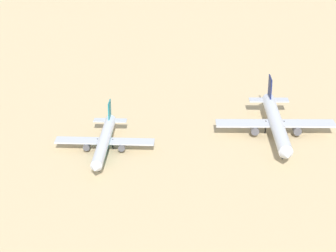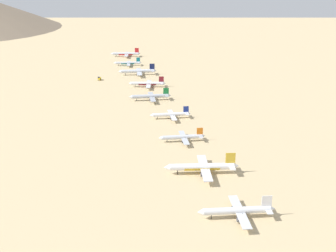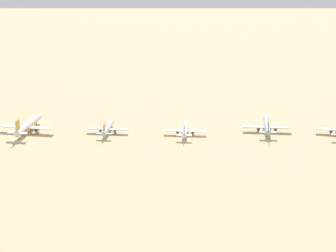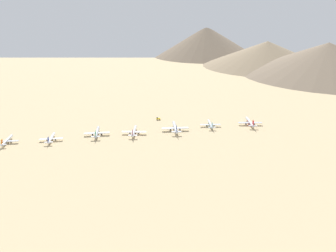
{
  "view_description": "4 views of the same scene",
  "coord_description": "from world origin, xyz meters",
  "px_view_note": "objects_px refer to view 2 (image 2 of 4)",
  "views": [
    {
      "loc": [
        192.75,
        -118.28,
        83.72
      ],
      "look_at": [
        22.06,
        -129.63,
        4.95
      ],
      "focal_mm": 72.22,
      "sensor_mm": 36.0,
      "label": 1
    },
    {
      "loc": [
        4.23,
        385.13,
        117.17
      ],
      "look_at": [
        -8.94,
        79.44,
        4.98
      ],
      "focal_mm": 48.02,
      "sensor_mm": 36.0,
      "label": 2
    },
    {
      "loc": [
        -422.49,
        -17.26,
        135.3
      ],
      "look_at": [
        -13.97,
        59.12,
        5.35
      ],
      "focal_mm": 73.82,
      "sensor_mm": 36.0,
      "label": 3
    },
    {
      "loc": [
        -331.41,
        -81.26,
        139.67
      ],
      "look_at": [
        15.74,
        -90.08,
        6.19
      ],
      "focal_mm": 31.21,
      "sensor_mm": 36.0,
      "label": 4
    }
  ],
  "objects_px": {
    "parked_jet_4": "(151,96)",
    "service_truck": "(99,78)",
    "parked_jet_3": "(148,84)",
    "parked_jet_2": "(138,71)",
    "parked_jet_8": "(238,211)",
    "parked_jet_5": "(171,115)",
    "parked_jet_6": "(183,137)",
    "parked_jet_0": "(126,54)",
    "parked_jet_7": "(203,167)",
    "parked_jet_1": "(128,63)"
  },
  "relations": [
    {
      "from": "parked_jet_4",
      "to": "service_truck",
      "type": "height_order",
      "value": "parked_jet_4"
    },
    {
      "from": "parked_jet_3",
      "to": "parked_jet_4",
      "type": "distance_m",
      "value": 45.6
    },
    {
      "from": "parked_jet_2",
      "to": "parked_jet_8",
      "type": "bearing_deg",
      "value": 100.35
    },
    {
      "from": "parked_jet_2",
      "to": "parked_jet_4",
      "type": "bearing_deg",
      "value": 97.74
    },
    {
      "from": "parked_jet_2",
      "to": "parked_jet_8",
      "type": "height_order",
      "value": "parked_jet_2"
    },
    {
      "from": "parked_jet_3",
      "to": "parked_jet_5",
      "type": "height_order",
      "value": "parked_jet_3"
    },
    {
      "from": "parked_jet_2",
      "to": "parked_jet_6",
      "type": "height_order",
      "value": "parked_jet_2"
    },
    {
      "from": "parked_jet_0",
      "to": "parked_jet_3",
      "type": "height_order",
      "value": "parked_jet_0"
    },
    {
      "from": "parked_jet_0",
      "to": "parked_jet_3",
      "type": "distance_m",
      "value": 155.85
    },
    {
      "from": "parked_jet_2",
      "to": "parked_jet_8",
      "type": "xyz_separation_m",
      "value": [
        -54.03,
        295.82,
        -0.36
      ]
    },
    {
      "from": "parked_jet_2",
      "to": "parked_jet_7",
      "type": "relative_size",
      "value": 0.96
    },
    {
      "from": "parked_jet_7",
      "to": "parked_jet_2",
      "type": "bearing_deg",
      "value": -80.24
    },
    {
      "from": "parked_jet_1",
      "to": "parked_jet_4",
      "type": "relative_size",
      "value": 0.88
    },
    {
      "from": "parked_jet_6",
      "to": "parked_jet_8",
      "type": "xyz_separation_m",
      "value": [
        -19.4,
        99.47,
        0.57
      ]
    },
    {
      "from": "parked_jet_2",
      "to": "parked_jet_5",
      "type": "distance_m",
      "value": 150.21
    },
    {
      "from": "parked_jet_1",
      "to": "parked_jet_7",
      "type": "distance_m",
      "value": 299.6
    },
    {
      "from": "parked_jet_3",
      "to": "service_truck",
      "type": "height_order",
      "value": "parked_jet_3"
    },
    {
      "from": "parked_jet_5",
      "to": "parked_jet_8",
      "type": "height_order",
      "value": "parked_jet_8"
    },
    {
      "from": "parked_jet_5",
      "to": "parked_jet_6",
      "type": "bearing_deg",
      "value": 96.61
    },
    {
      "from": "parked_jet_1",
      "to": "parked_jet_3",
      "type": "relative_size",
      "value": 0.91
    },
    {
      "from": "parked_jet_7",
      "to": "parked_jet_8",
      "type": "bearing_deg",
      "value": 103.3
    },
    {
      "from": "parked_jet_0",
      "to": "service_truck",
      "type": "xyz_separation_m",
      "value": [
        22.41,
        123.66,
        -1.67
      ]
    },
    {
      "from": "parked_jet_6",
      "to": "parked_jet_8",
      "type": "bearing_deg",
      "value": 101.03
    },
    {
      "from": "parked_jet_3",
      "to": "parked_jet_4",
      "type": "height_order",
      "value": "parked_jet_4"
    },
    {
      "from": "parked_jet_1",
      "to": "parked_jet_7",
      "type": "height_order",
      "value": "parked_jet_7"
    },
    {
      "from": "parked_jet_5",
      "to": "parked_jet_7",
      "type": "height_order",
      "value": "parked_jet_7"
    },
    {
      "from": "parked_jet_1",
      "to": "parked_jet_5",
      "type": "height_order",
      "value": "parked_jet_1"
    },
    {
      "from": "parked_jet_5",
      "to": "parked_jet_7",
      "type": "bearing_deg",
      "value": 97.73
    },
    {
      "from": "parked_jet_2",
      "to": "parked_jet_4",
      "type": "relative_size",
      "value": 1.11
    },
    {
      "from": "parked_jet_1",
      "to": "parked_jet_4",
      "type": "height_order",
      "value": "parked_jet_4"
    },
    {
      "from": "parked_jet_0",
      "to": "parked_jet_7",
      "type": "distance_m",
      "value": 353.97
    },
    {
      "from": "parked_jet_0",
      "to": "parked_jet_3",
      "type": "bearing_deg",
      "value": 100.49
    },
    {
      "from": "parked_jet_4",
      "to": "parked_jet_5",
      "type": "bearing_deg",
      "value": 107.38
    },
    {
      "from": "parked_jet_5",
      "to": "parked_jet_7",
      "type": "xyz_separation_m",
      "value": [
        -13.52,
        99.6,
        1.05
      ]
    },
    {
      "from": "parked_jet_0",
      "to": "parked_jet_2",
      "type": "distance_m",
      "value": 103.36
    },
    {
      "from": "parked_jet_5",
      "to": "parked_jet_4",
      "type": "bearing_deg",
      "value": -72.62
    },
    {
      "from": "parked_jet_2",
      "to": "parked_jet_3",
      "type": "xyz_separation_m",
      "value": [
        -10.4,
        51.46,
        -0.54
      ]
    },
    {
      "from": "parked_jet_6",
      "to": "parked_jet_0",
      "type": "bearing_deg",
      "value": -79.99
    },
    {
      "from": "parked_jet_8",
      "to": "service_truck",
      "type": "relative_size",
      "value": 7.04
    },
    {
      "from": "parked_jet_1",
      "to": "parked_jet_8",
      "type": "relative_size",
      "value": 0.87
    },
    {
      "from": "parked_jet_4",
      "to": "parked_jet_7",
      "type": "height_order",
      "value": "parked_jet_7"
    },
    {
      "from": "parked_jet_2",
      "to": "parked_jet_6",
      "type": "distance_m",
      "value": 199.38
    },
    {
      "from": "parked_jet_2",
      "to": "parked_jet_7",
      "type": "distance_m",
      "value": 250.61
    },
    {
      "from": "parked_jet_0",
      "to": "parked_jet_3",
      "type": "relative_size",
      "value": 1.05
    },
    {
      "from": "parked_jet_8",
      "to": "parked_jet_6",
      "type": "bearing_deg",
      "value": -78.97
    },
    {
      "from": "service_truck",
      "to": "parked_jet_4",
      "type": "bearing_deg",
      "value": 125.5
    },
    {
      "from": "parked_jet_3",
      "to": "parked_jet_6",
      "type": "distance_m",
      "value": 146.9
    },
    {
      "from": "parked_jet_3",
      "to": "parked_jet_4",
      "type": "relative_size",
      "value": 0.98
    },
    {
      "from": "parked_jet_0",
      "to": "parked_jet_3",
      "type": "xyz_separation_m",
      "value": [
        -28.36,
        153.25,
        -0.19
      ]
    },
    {
      "from": "parked_jet_1",
      "to": "parked_jet_2",
      "type": "height_order",
      "value": "parked_jet_2"
    }
  ]
}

